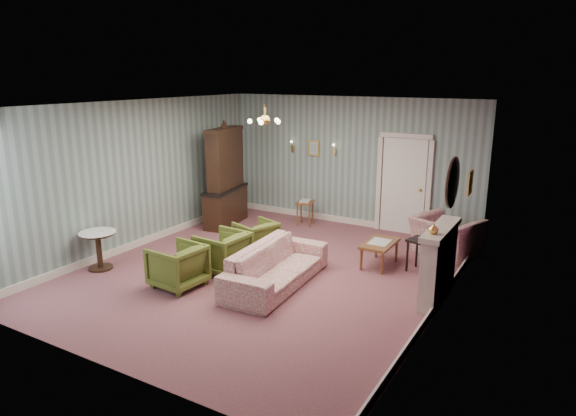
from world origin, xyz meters
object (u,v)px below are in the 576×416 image
Objects in this scene: pedestal_table at (99,250)px; fireplace at (439,263)px; olive_chair_b at (222,250)px; side_table_black at (420,256)px; dresser at (225,174)px; olive_chair_a at (178,264)px; sofa_chintz at (276,259)px; wingback_chair at (447,230)px; olive_chair_c at (256,235)px; coffee_table at (379,254)px.

fireplace is at bearing 17.78° from pedestal_table.
olive_chair_b is at bearing -167.82° from fireplace.
fireplace reaches higher than side_table_black.
olive_chair_b is 0.34× the size of dresser.
dresser is at bearing 162.80° from fireplace.
sofa_chintz is at bearing 127.22° from olive_chair_a.
olive_chair_a is 1.31× the size of side_table_black.
side_table_black is 0.85× the size of pedestal_table.
wingback_chair is 1.63× the size of pedestal_table.
fireplace is at bearing 122.11° from wingback_chair.
olive_chair_c is (0.20, 1.99, -0.04)m from olive_chair_a.
olive_chair_b reaches higher than coffee_table.
fireplace is at bearing 106.21° from olive_chair_b.
coffee_table is 0.73m from side_table_black.
coffee_table is at bearing 144.89° from fireplace.
olive_chair_b is 3.05m from dresser.
coffee_table is (-1.27, 0.89, -0.35)m from fireplace.
coffee_table is at bearing 32.05° from pedestal_table.
coffee_table is at bearing 130.05° from olive_chair_b.
coffee_table is 1.48× the size of side_table_black.
dresser is at bearing -107.37° from olive_chair_c.
olive_chair_a is at bearing 14.11° from olive_chair_c.
fireplace reaches higher than olive_chair_a.
dresser is (-2.84, 2.41, 0.73)m from sofa_chintz.
wingback_chair is 0.48× the size of dresser.
olive_chair_a is 1.12× the size of pedestal_table.
side_table_black is (4.71, -0.66, -0.88)m from dresser.
wingback_chair reaches higher than coffee_table.
fireplace reaches higher than olive_chair_c.
wingback_chair reaches higher than sofa_chintz.
olive_chair_a is at bearing 69.61° from wingback_chair.
side_table_black is (3.23, 2.62, -0.09)m from olive_chair_a.
fireplace is 1.59m from coffee_table.
olive_chair_b is at bearing -143.98° from coffee_table.
olive_chair_c reaches higher than side_table_black.
coffee_table is (1.16, 1.67, -0.22)m from sofa_chintz.
dresser is (-1.69, 1.29, 0.83)m from olive_chair_c.
fireplace reaches higher than coffee_table.
fireplace is 2.35× the size of side_table_black.
wingback_chair is at bearing 135.83° from olive_chair_b.
olive_chair_a is 0.69× the size of wingback_chair.
olive_chair_b is at bearing 169.66° from olive_chair_a.
olive_chair_b is at bearing 85.69° from sofa_chintz.
sofa_chintz is 3.83× the size of side_table_black.
olive_chair_c is 0.30× the size of dresser.
olive_chair_c is at bearing -168.22° from side_table_black.
olive_chair_a is at bearing 3.79° from pedestal_table.
olive_chair_a is 1.74m from pedestal_table.
wingback_chair is (3.17, 2.84, 0.10)m from olive_chair_b.
olive_chair_a is at bearing -10.81° from olive_chair_b.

